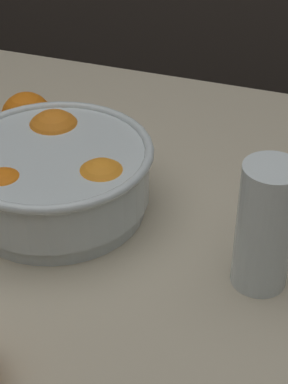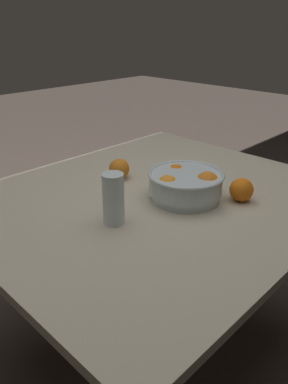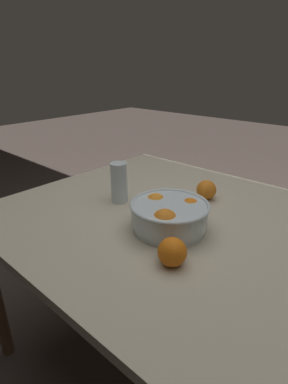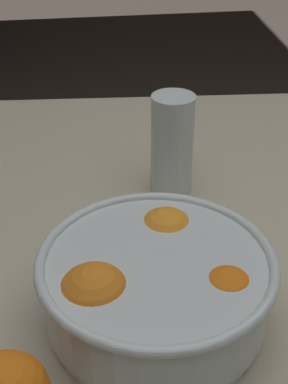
{
  "view_description": "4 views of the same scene",
  "coord_description": "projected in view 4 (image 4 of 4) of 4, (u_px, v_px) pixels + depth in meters",
  "views": [
    {
      "loc": [
        0.29,
        -0.52,
        1.23
      ],
      "look_at": [
        0.09,
        0.06,
        0.78
      ],
      "focal_mm": 60.0,
      "sensor_mm": 36.0,
      "label": 1
    },
    {
      "loc": [
        0.88,
        0.8,
        1.26
      ],
      "look_at": [
        0.1,
        0.04,
        0.76
      ],
      "focal_mm": 35.0,
      "sensor_mm": 36.0,
      "label": 2
    },
    {
      "loc": [
        -0.55,
        0.79,
        1.2
      ],
      "look_at": [
        0.09,
        0.06,
        0.79
      ],
      "focal_mm": 28.0,
      "sensor_mm": 36.0,
      "label": 3
    },
    {
      "loc": [
        -0.48,
        0.13,
        1.16
      ],
      "look_at": [
        0.12,
        0.09,
        0.77
      ],
      "focal_mm": 50.0,
      "sensor_mm": 36.0,
      "label": 4
    }
  ],
  "objects": [
    {
      "name": "dining_table",
      "position": [
        222.0,
        329.0,
        0.69
      ],
      "size": [
        1.23,
        1.06,
        0.7
      ],
      "color": "#B7AD93",
      "rests_on": "ground_plane"
    },
    {
      "name": "fruit_bowl",
      "position": [
        156.0,
        286.0,
        0.58
      ],
      "size": [
        0.26,
        0.26,
        0.11
      ],
      "color": "silver",
      "rests_on": "dining_table"
    },
    {
      "name": "juice_glass",
      "position": [
        172.0,
        151.0,
        0.81
      ],
      "size": [
        0.06,
        0.06,
        0.16
      ],
      "color": "#F4A314",
      "rests_on": "dining_table"
    }
  ]
}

